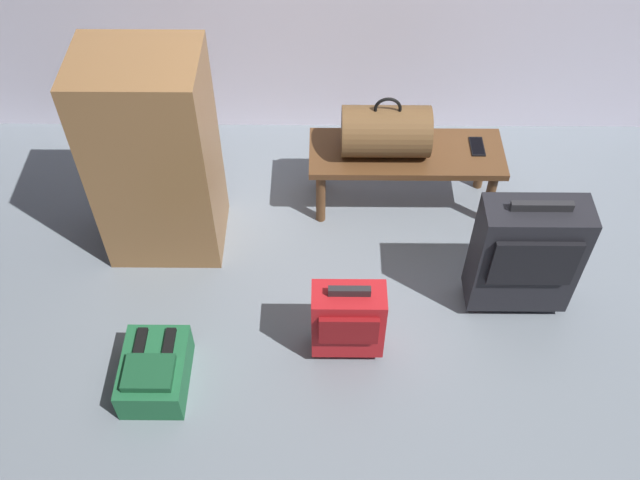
{
  "coord_description": "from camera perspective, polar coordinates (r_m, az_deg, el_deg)",
  "views": [
    {
      "loc": [
        -0.51,
        -1.85,
        2.83
      ],
      "look_at": [
        -0.52,
        0.4,
        0.25
      ],
      "focal_mm": 40.12,
      "sensor_mm": 36.0,
      "label": 1
    }
  ],
  "objects": [
    {
      "name": "bench",
      "position": [
        3.75,
        6.85,
        6.41
      ],
      "size": [
        1.0,
        0.36,
        0.37
      ],
      "color": "brown",
      "rests_on": "ground"
    },
    {
      "name": "suitcase_small_red",
      "position": [
        3.16,
        2.25,
        -6.37
      ],
      "size": [
        0.32,
        0.19,
        0.46
      ],
      "color": "red",
      "rests_on": "ground"
    },
    {
      "name": "ground_plane",
      "position": [
        3.42,
        8.85,
        -7.87
      ],
      "size": [
        6.6,
        6.6,
        0.0
      ],
      "primitive_type": "plane",
      "color": "slate"
    },
    {
      "name": "cell_phone",
      "position": [
        3.79,
        12.42,
        7.3
      ],
      "size": [
        0.07,
        0.14,
        0.01
      ],
      "color": "black",
      "rests_on": "bench"
    },
    {
      "name": "side_cabinet",
      "position": [
        3.47,
        -13.06,
        6.38
      ],
      "size": [
        0.56,
        0.44,
        1.1
      ],
      "color": "olive",
      "rests_on": "ground"
    },
    {
      "name": "duffel_bag_brown",
      "position": [
        3.62,
        5.27,
        8.64
      ],
      "size": [
        0.44,
        0.26,
        0.34
      ],
      "color": "brown",
      "rests_on": "bench"
    },
    {
      "name": "backpack_green",
      "position": [
        3.26,
        -13.03,
        -10.16
      ],
      "size": [
        0.28,
        0.38,
        0.21
      ],
      "color": "#1E6038",
      "rests_on": "ground"
    },
    {
      "name": "suitcase_upright_charcoal",
      "position": [
        3.36,
        16.1,
        -1.15
      ],
      "size": [
        0.47,
        0.23,
        0.69
      ],
      "color": "black",
      "rests_on": "ground"
    }
  ]
}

